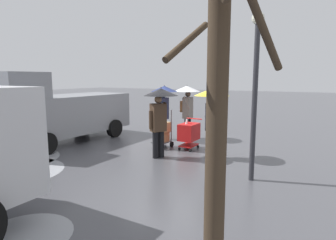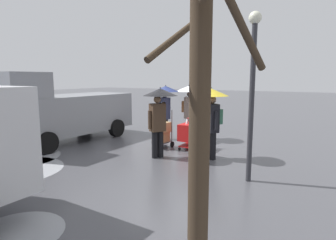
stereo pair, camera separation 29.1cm
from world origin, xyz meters
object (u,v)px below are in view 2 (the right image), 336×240
(cargo_van_parked_right, at_px, (62,111))
(street_lamp, at_px, (252,80))
(shopping_cart_vendor, at_px, (189,133))
(bare_tree_near, at_px, (199,101))
(pedestrian_far_side, at_px, (165,99))
(pedestrian_white_side, at_px, (212,107))
(hand_dolly_boxes, at_px, (162,132))
(pedestrian_pink_side, at_px, (189,100))
(pedestrian_black_side, at_px, (159,106))

(cargo_van_parked_right, height_order, street_lamp, street_lamp)
(shopping_cart_vendor, height_order, bare_tree_near, bare_tree_near)
(pedestrian_far_side, bearing_deg, pedestrian_white_side, 149.86)
(hand_dolly_boxes, xyz_separation_m, bare_tree_near, (-3.91, 5.30, 1.62))
(hand_dolly_boxes, bearing_deg, cargo_van_parked_right, 18.55)
(pedestrian_pink_side, relative_size, bare_tree_near, 0.52)
(hand_dolly_boxes, xyz_separation_m, pedestrian_black_side, (-0.57, 1.03, 1.03))
(pedestrian_pink_side, relative_size, pedestrian_far_side, 1.00)
(pedestrian_far_side, xyz_separation_m, bare_tree_near, (-4.55, 6.52, 0.59))
(shopping_cart_vendor, relative_size, pedestrian_pink_side, 0.49)
(pedestrian_pink_side, xyz_separation_m, pedestrian_white_side, (-1.88, 2.13, 0.00))
(hand_dolly_boxes, xyz_separation_m, pedestrian_white_side, (-1.95, 0.29, 1.01))
(hand_dolly_boxes, distance_m, bare_tree_near, 6.78)
(pedestrian_pink_side, bearing_deg, hand_dolly_boxes, 87.59)
(bare_tree_near, bearing_deg, pedestrian_black_side, -51.89)
(shopping_cart_vendor, bearing_deg, cargo_van_parked_right, 18.77)
(hand_dolly_boxes, relative_size, bare_tree_near, 0.32)
(pedestrian_black_side, height_order, bare_tree_near, bare_tree_near)
(shopping_cart_vendor, relative_size, street_lamp, 0.27)
(hand_dolly_boxes, height_order, pedestrian_white_side, pedestrian_white_side)
(bare_tree_near, bearing_deg, pedestrian_far_side, -55.07)
(shopping_cart_vendor, height_order, pedestrian_black_side, pedestrian_black_side)
(pedestrian_black_side, height_order, pedestrian_white_side, same)
(cargo_van_parked_right, relative_size, street_lamp, 1.39)
(bare_tree_near, bearing_deg, hand_dolly_boxes, -53.55)
(pedestrian_black_side, relative_size, pedestrian_white_side, 1.00)
(bare_tree_near, bearing_deg, shopping_cart_vendor, -61.77)
(pedestrian_pink_side, bearing_deg, pedestrian_far_side, 41.22)
(cargo_van_parked_right, distance_m, pedestrian_pink_side, 4.85)
(hand_dolly_boxes, height_order, pedestrian_far_side, pedestrian_far_side)
(pedestrian_white_side, bearing_deg, shopping_cart_vendor, -29.90)
(pedestrian_pink_side, distance_m, pedestrian_white_side, 2.84)
(bare_tree_near, bearing_deg, cargo_van_parked_right, -28.28)
(pedestrian_pink_side, xyz_separation_m, bare_tree_near, (-3.84, 7.14, 0.60))
(pedestrian_white_side, xyz_separation_m, street_lamp, (-1.53, 1.33, 0.80))
(pedestrian_black_side, xyz_separation_m, pedestrian_white_side, (-1.38, -0.75, -0.01))
(pedestrian_black_side, relative_size, pedestrian_far_side, 1.00)
(pedestrian_far_side, bearing_deg, bare_tree_near, 124.93)
(pedestrian_far_side, height_order, bare_tree_near, bare_tree_near)
(pedestrian_black_side, bearing_deg, hand_dolly_boxes, -61.20)
(shopping_cart_vendor, distance_m, street_lamp, 3.70)
(pedestrian_black_side, xyz_separation_m, pedestrian_far_side, (1.20, -2.25, 0.00))
(pedestrian_far_side, bearing_deg, hand_dolly_boxes, 117.61)
(hand_dolly_boxes, relative_size, street_lamp, 0.34)
(cargo_van_parked_right, bearing_deg, pedestrian_far_side, -141.03)
(pedestrian_white_side, bearing_deg, pedestrian_far_side, -30.14)
(cargo_van_parked_right, xyz_separation_m, pedestrian_white_side, (-5.61, -0.94, 0.39))
(pedestrian_white_side, height_order, street_lamp, street_lamp)
(pedestrian_black_side, height_order, pedestrian_far_side, same)
(pedestrian_pink_side, relative_size, pedestrian_white_side, 1.00)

